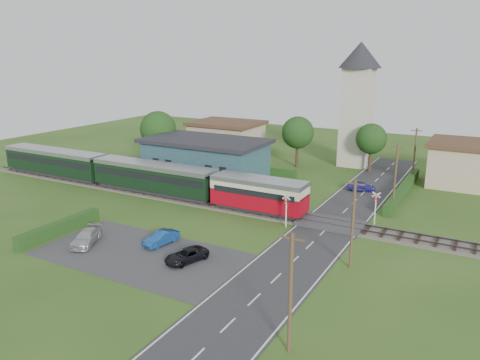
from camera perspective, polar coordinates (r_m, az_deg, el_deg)
The scene contains 32 objects.
ground at distance 47.92m, azimuth -1.28°, elevation -4.29°, with size 120.00×120.00×0.00m, color #2D4C19.
railway_track at distance 49.53m, azimuth -0.12°, elevation -3.50°, with size 76.00×3.20×0.49m.
road at distance 44.06m, azimuth 10.12°, elevation -6.28°, with size 6.00×70.00×0.05m, color #28282B.
car_park at distance 39.64m, azimuth -12.02°, elevation -8.86°, with size 17.00×9.00×0.08m, color #333335.
crossing_deck at distance 45.78m, azimuth 10.96°, elevation -5.23°, with size 6.20×3.40×0.45m, color #333335.
platform at distance 57.24m, azimuth -7.35°, elevation -0.92°, with size 30.00×3.00×0.45m, color gray.
equipment_hut at distance 61.79m, azimuth -13.41°, elevation 1.45°, with size 2.30×2.30×2.55m.
station_building at distance 61.25m, azimuth -4.24°, elevation 2.61°, with size 16.00×9.00×5.30m.
train at distance 57.08m, azimuth -12.93°, elevation 0.80°, with size 43.20×2.90×3.40m.
church_tower at distance 69.60m, azimuth 14.20°, elevation 9.99°, with size 6.00×6.00×17.60m.
house_west at distance 75.49m, azimuth -1.65°, elevation 5.11°, with size 10.80×8.80×5.50m.
house_east at distance 64.48m, azimuth 25.78°, elevation 1.86°, with size 8.80×8.80×5.50m.
hedge_carpark at distance 45.87m, azimuth -21.16°, elevation -5.47°, with size 0.80×9.00×1.20m, color #193814.
hedge_roadside at distance 57.80m, azimuth 19.29°, elevation -1.12°, with size 0.80×18.00×1.20m, color #193814.
hedge_station at distance 65.43m, azimuth -2.06°, elevation 1.62°, with size 22.00×0.80×1.30m, color #193814.
tree_a at distance 68.93m, azimuth -9.95°, elevation 6.11°, with size 5.20×5.20×8.00m.
tree_b at distance 67.69m, azimuth 7.05°, elevation 5.75°, with size 4.60×4.60×7.34m.
tree_c at distance 66.70m, azimuth 15.71°, elevation 4.84°, with size 4.20×4.20×6.78m.
utility_pole_a at distance 25.85m, azimuth 6.18°, elevation -13.42°, with size 1.40×0.22×7.00m.
utility_pole_b at distance 36.30m, azimuth 13.58°, elevation -5.14°, with size 1.40×0.22×7.00m.
utility_pole_c at distance 51.30m, azimuth 18.41°, elevation 0.47°, with size 1.40×0.22×7.00m.
utility_pole_d at distance 62.88m, azimuth 20.49°, elevation 2.89°, with size 1.40×0.22×7.00m.
crossing_signal_near at distance 44.17m, azimuth 5.66°, elevation -3.14°, with size 0.84×0.28×3.28m.
crossing_signal_far at distance 46.50m, azimuth 16.21°, elevation -2.74°, with size 0.84×0.28×3.28m.
streetlamp_west at distance 75.19m, azimuth -8.22°, elevation 5.12°, with size 0.30×0.30×5.15m.
streetlamp_east at distance 67.65m, azimuth 22.60°, elevation 2.98°, with size 0.30×0.30×5.15m.
car_on_road at distance 57.84m, azimuth 14.59°, elevation -0.73°, with size 1.32×3.28×1.12m, color #2D2C96.
car_park_blue at distance 41.03m, azimuth -9.57°, elevation -6.98°, with size 1.19×3.41×1.12m, color navy.
car_park_silver at distance 42.64m, azimuth -18.22°, elevation -6.65°, with size 1.65×4.06×1.18m, color #A8A8A8.
car_park_dark at distance 37.54m, azimuth -6.55°, elevation -9.11°, with size 1.68×3.64×1.01m, color black.
pedestrian_near at distance 52.06m, azimuth 0.31°, elevation -1.10°, with size 0.68×0.45×1.86m, color gray.
pedestrian_far at distance 59.52m, azimuth -11.78°, elevation 0.56°, with size 0.81×0.63×1.66m, color gray.
Camera 1 is at (22.70, -39.07, 15.96)m, focal length 35.00 mm.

